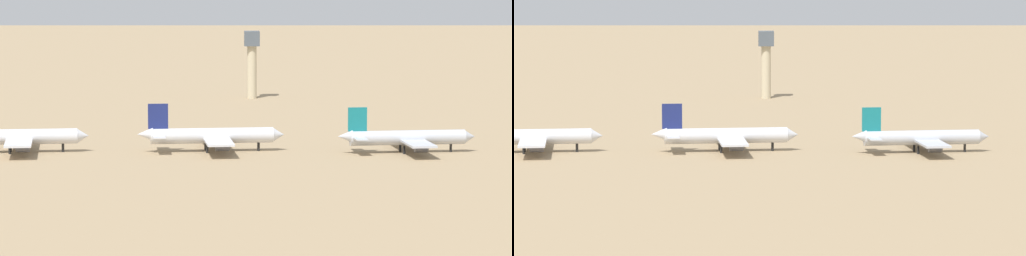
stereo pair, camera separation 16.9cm
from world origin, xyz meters
TOP-DOWN VIEW (x-y plane):
  - ground at (0.00, 0.00)m, footprint 4000.00×4000.00m
  - parked_jet_red_3 at (-47.41, -0.25)m, footprint 36.45×30.75m
  - parked_jet_navy_4 at (1.09, -0.10)m, footprint 36.75×30.98m
  - parked_jet_teal_5 at (49.36, -4.14)m, footprint 34.72×29.31m
  - control_tower at (16.27, 133.78)m, footprint 5.20×5.20m

SIDE VIEW (x-z plane):
  - ground at x=0.00m, z-range 0.00..0.00m
  - parked_jet_teal_5 at x=49.36m, z-range -1.97..9.49m
  - parked_jet_red_3 at x=-47.41m, z-range -2.07..9.96m
  - parked_jet_navy_4 at x=1.09m, z-range -2.09..10.05m
  - control_tower at x=16.27m, z-range 2.37..25.26m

